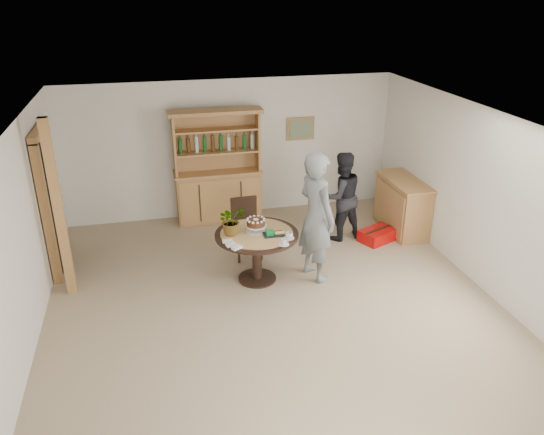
{
  "coord_description": "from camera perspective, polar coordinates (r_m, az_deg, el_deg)",
  "views": [
    {
      "loc": [
        -1.45,
        -5.74,
        4.01
      ],
      "look_at": [
        0.11,
        0.76,
        1.05
      ],
      "focal_mm": 35.0,
      "sensor_mm": 36.0,
      "label": 1
    }
  ],
  "objects": [
    {
      "name": "adult_person",
      "position": [
        8.9,
        7.44,
        2.28
      ],
      "size": [
        0.82,
        0.69,
        1.52
      ],
      "primitive_type": "imported",
      "rotation": [
        0.0,
        0.0,
        3.3
      ],
      "color": "black",
      "rests_on": "ground"
    },
    {
      "name": "ground",
      "position": [
        7.15,
        0.58,
        -10.22
      ],
      "size": [
        7.0,
        7.0,
        0.0
      ],
      "primitive_type": "plane",
      "color": "tan",
      "rests_on": "ground"
    },
    {
      "name": "hutch",
      "position": [
        9.64,
        -5.82,
        3.64
      ],
      "size": [
        1.62,
        0.54,
        2.04
      ],
      "color": "#B07D4A",
      "rests_on": "ground"
    },
    {
      "name": "dining_chair",
      "position": [
        8.37,
        -2.85,
        -0.65
      ],
      "size": [
        0.44,
        0.44,
        0.95
      ],
      "rotation": [
        0.0,
        0.0,
        0.06
      ],
      "color": "black",
      "rests_on": "ground"
    },
    {
      "name": "birthday_cake",
      "position": [
        7.53,
        -1.75,
        -0.65
      ],
      "size": [
        0.3,
        0.3,
        0.2
      ],
      "color": "white",
      "rests_on": "dining_table"
    },
    {
      "name": "napkins",
      "position": [
        7.19,
        -4.34,
        -2.92
      ],
      "size": [
        0.24,
        0.33,
        0.03
      ],
      "color": "white",
      "rests_on": "dining_table"
    },
    {
      "name": "red_suitcase",
      "position": [
        9.16,
        11.3,
        -1.86
      ],
      "size": [
        0.71,
        0.61,
        0.21
      ],
      "rotation": [
        0.0,
        0.0,
        0.41
      ],
      "color": "red",
      "rests_on": "ground"
    },
    {
      "name": "coffee_cup_a",
      "position": [
        7.36,
        1.84,
        -1.98
      ],
      "size": [
        0.15,
        0.15,
        0.09
      ],
      "color": "silver",
      "rests_on": "dining_table"
    },
    {
      "name": "dining_table",
      "position": [
        7.61,
        -1.64,
        -2.71
      ],
      "size": [
        1.2,
        1.2,
        0.76
      ],
      "color": "black",
      "rests_on": "ground"
    },
    {
      "name": "pine_post",
      "position": [
        7.57,
        -21.98,
        0.7
      ],
      "size": [
        0.12,
        0.12,
        2.5
      ],
      "primitive_type": "cube",
      "color": "#BA7D4E",
      "rests_on": "ground"
    },
    {
      "name": "flower_vase",
      "position": [
        7.44,
        -4.4,
        -0.3
      ],
      "size": [
        0.47,
        0.44,
        0.42
      ],
      "primitive_type": "imported",
      "rotation": [
        0.0,
        0.0,
        0.35
      ],
      "color": "#3F7233",
      "rests_on": "dining_table"
    },
    {
      "name": "gift_tray",
      "position": [
        7.46,
        0.15,
        -1.71
      ],
      "size": [
        0.3,
        0.2,
        0.08
      ],
      "color": "black",
      "rests_on": "dining_table"
    },
    {
      "name": "sideboard",
      "position": [
        9.48,
        13.86,
        1.28
      ],
      "size": [
        0.54,
        1.26,
        0.94
      ],
      "color": "#B07D4A",
      "rests_on": "ground"
    },
    {
      "name": "room_shell",
      "position": [
        6.34,
        0.66,
        2.94
      ],
      "size": [
        6.04,
        7.04,
        2.52
      ],
      "color": "white",
      "rests_on": "ground"
    },
    {
      "name": "coffee_cup_b",
      "position": [
        7.19,
        1.27,
        -2.69
      ],
      "size": [
        0.15,
        0.15,
        0.08
      ],
      "color": "silver",
      "rests_on": "dining_table"
    },
    {
      "name": "teen_boy",
      "position": [
        7.57,
        4.79,
        0.09
      ],
      "size": [
        0.67,
        0.82,
        1.93
      ],
      "primitive_type": "imported",
      "rotation": [
        0.0,
        0.0,
        1.9
      ],
      "color": "slate",
      "rests_on": "ground"
    },
    {
      "name": "doorway",
      "position": [
        8.4,
        -22.77,
        1.74
      ],
      "size": [
        0.13,
        1.1,
        2.18
      ],
      "color": "black",
      "rests_on": "ground"
    }
  ]
}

